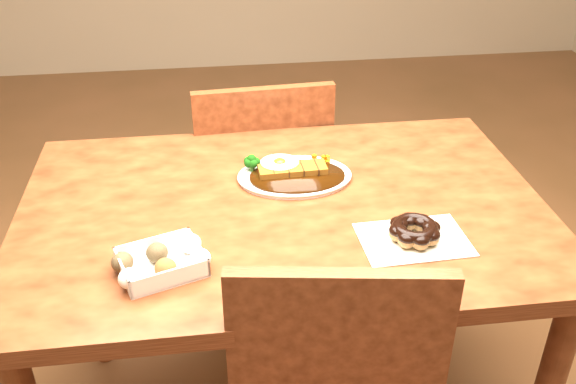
{
  "coord_description": "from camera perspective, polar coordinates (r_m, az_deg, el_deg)",
  "views": [
    {
      "loc": [
        -0.15,
        -1.23,
        1.53
      ],
      "look_at": [
        0.01,
        -0.05,
        0.81
      ],
      "focal_mm": 40.0,
      "sensor_mm": 36.0,
      "label": 1
    }
  ],
  "objects": [
    {
      "name": "donut_box",
      "position": [
        1.28,
        -11.19,
        -6.07
      ],
      "size": [
        0.19,
        0.17,
        0.04
      ],
      "rotation": [
        0.0,
        0.0,
        0.33
      ],
      "color": "white",
      "rests_on": "table"
    },
    {
      "name": "katsu_curry_plate",
      "position": [
        1.56,
        0.4,
        1.65
      ],
      "size": [
        0.28,
        0.2,
        0.05
      ],
      "rotation": [
        0.0,
        0.0,
        -0.03
      ],
      "color": "white",
      "rests_on": "table"
    },
    {
      "name": "table",
      "position": [
        1.52,
        -0.42,
        -4.25
      ],
      "size": [
        1.2,
        0.8,
        0.75
      ],
      "color": "#451C0D",
      "rests_on": "ground"
    },
    {
      "name": "pon_de_ring",
      "position": [
        1.36,
        11.18,
        -3.46
      ],
      "size": [
        0.23,
        0.17,
        0.04
      ],
      "rotation": [
        0.0,
        0.0,
        0.04
      ],
      "color": "silver",
      "rests_on": "table"
    },
    {
      "name": "chair_far",
      "position": [
        2.06,
        -2.52,
        0.35
      ],
      "size": [
        0.45,
        0.45,
        0.87
      ],
      "rotation": [
        0.0,
        0.0,
        3.2
      ],
      "color": "#451C0D",
      "rests_on": "ground"
    }
  ]
}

